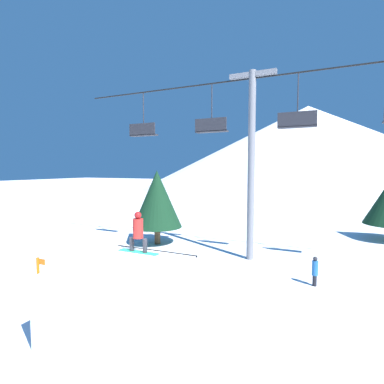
{
  "coord_description": "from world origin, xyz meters",
  "views": [
    {
      "loc": [
        5.74,
        -7.41,
        4.83
      ],
      "look_at": [
        0.29,
        4.27,
        3.8
      ],
      "focal_mm": 28.0,
      "sensor_mm": 36.0,
      "label": 1
    }
  ],
  "objects": [
    {
      "name": "pine_tree_near",
      "position": [
        -4.22,
        8.71,
        2.89
      ],
      "size": [
        3.13,
        3.13,
        4.7
      ],
      "color": "#4C3823",
      "rests_on": "ground_plane"
    },
    {
      "name": "distant_skier",
      "position": [
        5.25,
        5.56,
        0.67
      ],
      "size": [
        0.24,
        0.24,
        1.23
      ],
      "color": "black",
      "rests_on": "ground_plane"
    },
    {
      "name": "trail_marker",
      "position": [
        -3.49,
        -0.41,
        0.91
      ],
      "size": [
        0.41,
        0.1,
        1.7
      ],
      "color": "orange",
      "rests_on": "ground_plane"
    },
    {
      "name": "snowboarder",
      "position": [
        -0.06,
        0.76,
        2.7
      ],
      "size": [
        1.52,
        0.34,
        1.38
      ],
      "color": "#1E9E6B",
      "rests_on": "snow_ramp"
    },
    {
      "name": "ground_plane",
      "position": [
        0.0,
        0.0,
        0.0
      ],
      "size": [
        220.0,
        220.0,
        0.0
      ],
      "primitive_type": "plane",
      "color": "white"
    },
    {
      "name": "mountain_ridge",
      "position": [
        0.0,
        71.61,
        9.97
      ],
      "size": [
        80.51,
        80.51,
        19.94
      ],
      "color": "silver",
      "rests_on": "ground_plane"
    },
    {
      "name": "chairlift",
      "position": [
        1.93,
        8.01,
        6.1
      ],
      "size": [
        20.85,
        0.44,
        9.79
      ],
      "color": "slate",
      "rests_on": "ground_plane"
    },
    {
      "name": "snow_ramp",
      "position": [
        0.29,
        -0.55,
        1.0
      ],
      "size": [
        3.18,
        3.63,
        2.0
      ],
      "color": "white",
      "rests_on": "ground_plane"
    }
  ]
}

